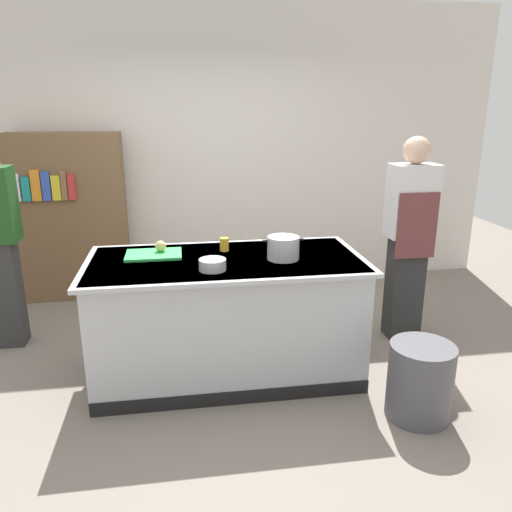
% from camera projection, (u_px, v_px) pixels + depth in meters
% --- Properties ---
extents(ground_plane, '(10.00, 10.00, 0.00)m').
position_uv_depth(ground_plane, '(228.00, 371.00, 3.82)').
color(ground_plane, slate).
extents(back_wall, '(6.40, 0.12, 3.00)m').
position_uv_depth(back_wall, '(206.00, 149.00, 5.37)').
color(back_wall, silver).
rests_on(back_wall, ground_plane).
extents(counter_island, '(1.98, 0.98, 0.90)m').
position_uv_depth(counter_island, '(227.00, 315.00, 3.68)').
color(counter_island, '#B7BABF').
rests_on(counter_island, ground_plane).
extents(cutting_board, '(0.40, 0.28, 0.02)m').
position_uv_depth(cutting_board, '(154.00, 255.00, 3.63)').
color(cutting_board, green).
rests_on(cutting_board, counter_island).
extents(onion, '(0.08, 0.08, 0.08)m').
position_uv_depth(onion, '(161.00, 246.00, 3.66)').
color(onion, tan).
rests_on(onion, cutting_board).
extents(stock_pot, '(0.29, 0.23, 0.16)m').
position_uv_depth(stock_pot, '(283.00, 248.00, 3.53)').
color(stock_pot, '#B7BABF').
rests_on(stock_pot, counter_island).
extents(mixing_bowl, '(0.18, 0.18, 0.08)m').
position_uv_depth(mixing_bowl, '(213.00, 265.00, 3.31)').
color(mixing_bowl, '#B7BABF').
rests_on(mixing_bowl, counter_island).
extents(juice_cup, '(0.07, 0.07, 0.10)m').
position_uv_depth(juice_cup, '(224.00, 244.00, 3.74)').
color(juice_cup, yellow).
rests_on(juice_cup, counter_island).
extents(trash_bin, '(0.41, 0.41, 0.50)m').
position_uv_depth(trash_bin, '(420.00, 381.00, 3.21)').
color(trash_bin, '#4C4C51').
rests_on(trash_bin, ground_plane).
extents(person_chef, '(0.38, 0.25, 1.72)m').
position_uv_depth(person_chef, '(409.00, 235.00, 4.16)').
color(person_chef, '#282828').
rests_on(person_chef, ground_plane).
extents(bookshelf, '(1.10, 0.31, 1.70)m').
position_uv_depth(bookshelf, '(71.00, 218.00, 5.06)').
color(bookshelf, brown).
rests_on(bookshelf, ground_plane).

